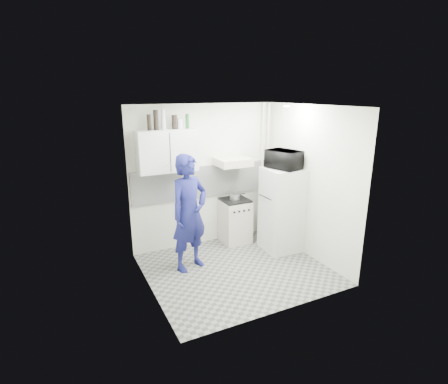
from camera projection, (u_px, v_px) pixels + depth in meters
name	position (u px, v px, depth m)	size (l,w,h in m)	color
floor	(236.00, 269.00, 5.71)	(2.80, 2.80, 0.00)	slate
ceiling	(238.00, 106.00, 4.98)	(2.80, 2.80, 0.00)	white
wall_back	(205.00, 176.00, 6.42)	(2.80, 2.80, 0.00)	silver
wall_left	(147.00, 206.00, 4.75)	(2.60, 2.60, 0.00)	silver
wall_right	(309.00, 183.00, 5.94)	(2.60, 2.60, 0.00)	silver
person	(189.00, 213.00, 5.53)	(0.69, 0.45, 1.89)	#151753
stove	(235.00, 221.00, 6.67)	(0.51, 0.51, 0.82)	beige
fridge	(282.00, 210.00, 6.26)	(0.63, 0.63, 1.51)	silver
stove_top	(235.00, 200.00, 6.55)	(0.49, 0.49, 0.03)	black
saucepan	(235.00, 196.00, 6.53)	(0.19, 0.19, 0.11)	silver
microwave	(284.00, 159.00, 6.00)	(0.39, 0.58, 0.32)	black
bottle_b	(149.00, 122.00, 5.55)	(0.06, 0.06, 0.25)	black
bottle_c	(156.00, 120.00, 5.59)	(0.08, 0.08, 0.32)	black
bottle_d	(163.00, 119.00, 5.64)	(0.07, 0.07, 0.33)	#B2B7BC
canister_a	(175.00, 122.00, 5.73)	(0.09, 0.09, 0.23)	black
canister_b	(180.00, 124.00, 5.78)	(0.09, 0.09, 0.17)	#B2B7BC
bottle_e	(187.00, 121.00, 5.83)	(0.06, 0.06, 0.24)	#144C1E
upper_cabinet	(167.00, 151.00, 5.80)	(1.00, 0.35, 0.70)	silver
range_hood	(233.00, 162.00, 6.32)	(0.60, 0.50, 0.14)	beige
backsplash	(205.00, 181.00, 6.44)	(2.74, 0.03, 0.60)	white
pipe_a	(267.00, 170.00, 6.91)	(0.05, 0.05, 2.60)	beige
pipe_b	(262.00, 171.00, 6.85)	(0.04, 0.04, 2.60)	beige
ceiling_spot_fixture	(287.00, 106.00, 5.59)	(0.10, 0.10, 0.02)	white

